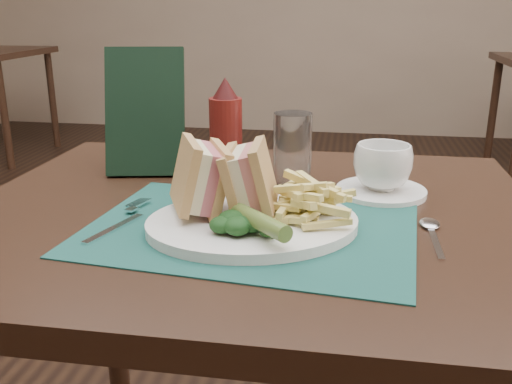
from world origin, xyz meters
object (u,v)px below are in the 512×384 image
at_px(placemat, 250,229).
at_px(ketchup_bottle, 226,131).
at_px(sandwich_half_a, 185,177).
at_px(plate, 253,224).
at_px(coffee_cup, 383,167).
at_px(sandwich_half_b, 235,178).
at_px(check_presenter, 145,112).
at_px(saucer, 381,191).
at_px(drinking_glass, 292,151).

height_order(placemat, ketchup_bottle, ketchup_bottle).
relative_size(placemat, sandwich_half_a, 4.25).
distance_m(plate, coffee_cup, 0.27).
xyz_separation_m(plate, sandwich_half_a, (-0.10, 0.01, 0.06)).
distance_m(placemat, sandwich_half_b, 0.08).
height_order(plate, check_presenter, check_presenter).
relative_size(placemat, plate, 1.52).
bearing_deg(saucer, plate, -134.19).
height_order(drinking_glass, check_presenter, check_presenter).
bearing_deg(coffee_cup, plate, -134.19).
distance_m(plate, check_presenter, 0.37).
distance_m(sandwich_half_b, coffee_cup, 0.28).
height_order(saucer, drinking_glass, drinking_glass).
distance_m(sandwich_half_b, drinking_glass, 0.20).
relative_size(sandwich_half_a, coffee_cup, 1.12).
height_order(plate, saucer, plate).
bearing_deg(sandwich_half_b, saucer, 35.38).
bearing_deg(plate, check_presenter, 115.15).
bearing_deg(sandwich_half_a, check_presenter, 96.02).
distance_m(sandwich_half_b, saucer, 0.28).
relative_size(sandwich_half_a, sandwich_half_b, 1.04).
distance_m(placemat, saucer, 0.27).
bearing_deg(plate, drinking_glass, 62.31).
xyz_separation_m(sandwich_half_a, check_presenter, (-0.15, 0.25, 0.04)).
height_order(coffee_cup, check_presenter, check_presenter).
bearing_deg(sandwich_half_a, drinking_glass, 32.30).
height_order(placemat, sandwich_half_b, sandwich_half_b).
relative_size(saucer, drinking_glass, 1.15).
relative_size(sandwich_half_b, ketchup_bottle, 0.56).
xyz_separation_m(sandwich_half_a, ketchup_bottle, (0.01, 0.21, 0.02)).
height_order(placemat, plate, plate).
bearing_deg(drinking_glass, saucer, -5.76).
relative_size(coffee_cup, check_presenter, 0.41).
xyz_separation_m(sandwich_half_a, sandwich_half_b, (0.07, 0.02, -0.00)).
height_order(plate, ketchup_bottle, ketchup_bottle).
height_order(ketchup_bottle, check_presenter, check_presenter).
bearing_deg(ketchup_bottle, coffee_cup, -6.21).
bearing_deg(saucer, ketchup_bottle, 173.79).
bearing_deg(placemat, ketchup_bottle, 110.14).
relative_size(sandwich_half_a, ketchup_bottle, 0.58).
bearing_deg(placemat, check_presenter, 133.09).
relative_size(coffee_cup, ketchup_bottle, 0.52).
bearing_deg(coffee_cup, check_presenter, 171.28).
bearing_deg(plate, sandwich_half_b, 124.34).
xyz_separation_m(saucer, drinking_glass, (-0.15, 0.02, 0.06)).
bearing_deg(check_presenter, ketchup_bottle, -23.82).
height_order(placemat, drinking_glass, drinking_glass).
bearing_deg(saucer, sandwich_half_a, -146.97).
xyz_separation_m(drinking_glass, ketchup_bottle, (-0.12, 0.01, 0.03)).
height_order(coffee_cup, drinking_glass, drinking_glass).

